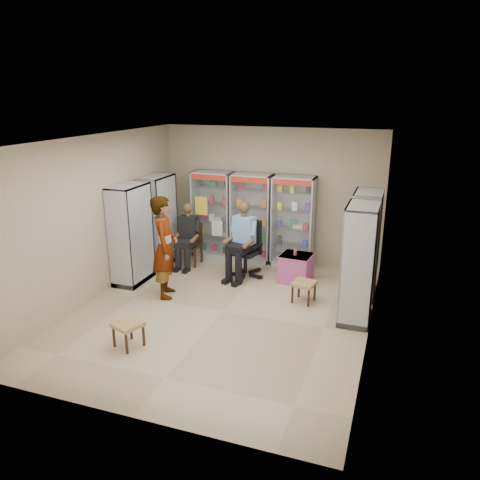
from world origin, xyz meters
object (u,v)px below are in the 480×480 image
(cabinet_right_near, at_px, (359,264))
(office_chair, at_px, (245,249))
(cabinet_right_far, at_px, (365,244))
(cabinet_back_mid, at_px, (252,218))
(seated_shopkeeper, at_px, (245,242))
(woven_stool_b, at_px, (129,334))
(standing_man, at_px, (165,247))
(cabinet_back_right, at_px, (293,222))
(cabinet_left_near, at_px, (131,235))
(woven_stool_a, at_px, (304,292))
(pink_trunk, at_px, (296,268))
(wooden_chair, at_px, (191,244))
(cabinet_back_left, at_px, (213,214))
(cabinet_left_far, at_px, (158,221))

(cabinet_right_near, height_order, office_chair, cabinet_right_near)
(cabinet_right_far, bearing_deg, cabinet_right_near, -180.00)
(cabinet_back_mid, relative_size, seated_shopkeeper, 1.32)
(cabinet_right_far, height_order, woven_stool_b, cabinet_right_far)
(standing_man, bearing_deg, cabinet_right_far, -90.00)
(cabinet_back_right, relative_size, seated_shopkeeper, 1.32)
(cabinet_back_mid, bearing_deg, cabinet_left_near, -132.80)
(cabinet_back_right, distance_m, cabinet_right_far, 1.98)
(seated_shopkeeper, height_order, woven_stool_b, seated_shopkeeper)
(cabinet_back_right, xyz_separation_m, office_chair, (-0.77, -0.99, -0.40))
(seated_shopkeeper, bearing_deg, cabinet_back_right, 67.54)
(cabinet_back_right, relative_size, woven_stool_a, 5.06)
(pink_trunk, bearing_deg, standing_man, -145.34)
(wooden_chair, relative_size, office_chair, 0.79)
(cabinet_back_left, height_order, pink_trunk, cabinet_back_left)
(cabinet_right_far, height_order, woven_stool_a, cabinet_right_far)
(cabinet_back_mid, height_order, office_chair, cabinet_back_mid)
(seated_shopkeeper, xyz_separation_m, pink_trunk, (1.07, 0.11, -0.47))
(cabinet_right_far, height_order, seated_shopkeeper, cabinet_right_far)
(wooden_chair, bearing_deg, office_chair, -10.65)
(cabinet_right_far, xyz_separation_m, pink_trunk, (-1.33, 0.20, -0.71))
(cabinet_back_left, relative_size, seated_shopkeeper, 1.32)
(cabinet_right_far, xyz_separation_m, woven_stool_b, (-3.15, -3.17, -0.80))
(cabinet_left_near, relative_size, seated_shopkeeper, 1.32)
(office_chair, height_order, standing_man, standing_man)
(cabinet_back_mid, relative_size, wooden_chair, 2.13)
(cabinet_back_mid, height_order, seated_shopkeeper, cabinet_back_mid)
(cabinet_back_mid, distance_m, cabinet_right_near, 3.41)
(cabinet_left_far, xyz_separation_m, cabinet_left_near, (0.00, -1.10, 0.00))
(office_chair, relative_size, woven_stool_a, 3.02)
(cabinet_back_mid, height_order, standing_man, cabinet_back_mid)
(cabinet_back_left, distance_m, cabinet_back_mid, 0.95)
(cabinet_left_near, distance_m, standing_man, 1.05)
(seated_shopkeeper, bearing_deg, office_chair, 104.00)
(cabinet_back_right, height_order, wooden_chair, cabinet_back_right)
(cabinet_back_right, bearing_deg, pink_trunk, -71.98)
(cabinet_back_mid, distance_m, seated_shopkeeper, 1.08)
(cabinet_back_left, relative_size, wooden_chair, 2.13)
(seated_shopkeeper, relative_size, pink_trunk, 2.55)
(cabinet_back_mid, relative_size, cabinet_right_near, 1.00)
(cabinet_back_mid, bearing_deg, woven_stool_b, -97.60)
(wooden_chair, xyz_separation_m, office_chair, (1.38, -0.26, 0.13))
(cabinet_back_left, relative_size, office_chair, 1.67)
(seated_shopkeeper, distance_m, pink_trunk, 1.18)
(cabinet_back_left, relative_size, cabinet_right_far, 1.00)
(cabinet_left_near, bearing_deg, cabinet_back_mid, 137.20)
(cabinet_back_right, height_order, woven_stool_a, cabinet_back_right)
(woven_stool_b, bearing_deg, wooden_chair, 99.94)
(cabinet_right_far, relative_size, woven_stool_b, 5.07)
(cabinet_back_mid, distance_m, cabinet_left_far, 2.10)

